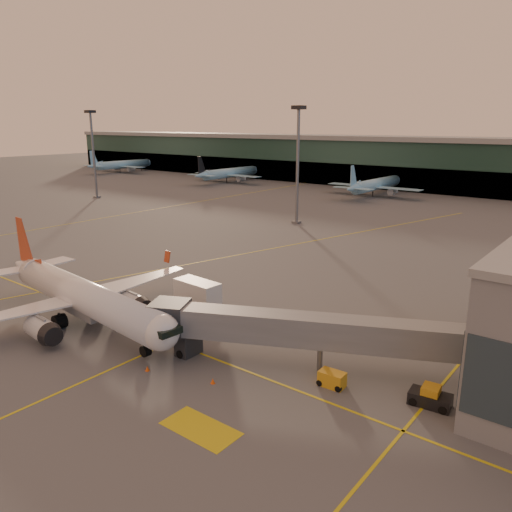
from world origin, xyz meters
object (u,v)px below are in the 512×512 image
Objects in this scene: gpu_cart at (332,379)px; pushback_tug at (430,398)px; main_airplane at (81,296)px; catering_truck at (198,297)px.

pushback_tug is at bearing 12.97° from gpu_cart.
pushback_tug is at bearing 17.04° from main_airplane.
main_airplane is at bearing -174.75° from pushback_tug.
catering_truck is 20.79m from gpu_cart.
main_airplane is at bearing -128.71° from catering_truck.
main_airplane is 12.98m from catering_truck.
catering_truck is at bearing 164.96° from gpu_cart.
main_airplane is 5.88× the size of catering_truck.
gpu_cart is (20.25, -4.31, -1.85)m from catering_truck.
catering_truck reaches higher than pushback_tug.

